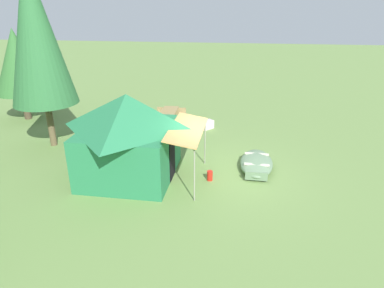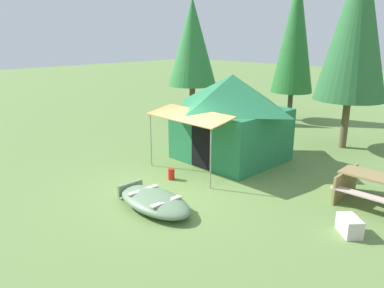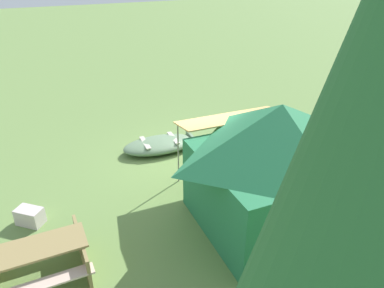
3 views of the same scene
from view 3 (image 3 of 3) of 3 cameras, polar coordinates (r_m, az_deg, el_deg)
ground_plane at (r=10.53m, az=0.57°, el=-3.22°), size 80.00×80.00×0.00m
beached_rowboat at (r=11.25m, az=-4.95°, el=-0.06°), size 2.27×1.21×0.38m
canvas_cabin_tent at (r=7.85m, az=12.72°, el=-3.17°), size 3.32×3.98×2.79m
picnic_table at (r=7.44m, az=-22.99°, el=-16.17°), size 1.85×1.44×0.76m
cooler_box at (r=9.03m, az=-23.71°, el=-10.17°), size 0.66×0.64×0.38m
fuel_can at (r=10.41m, az=3.62°, el=-2.64°), size 0.25×0.25×0.32m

